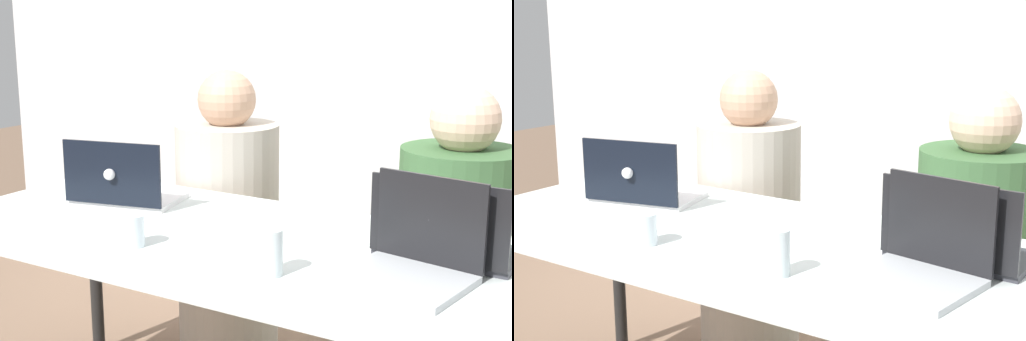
% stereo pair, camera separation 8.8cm
% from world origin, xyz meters
% --- Properties ---
extents(back_wall, '(5.06, 0.10, 2.54)m').
position_xyz_m(back_wall, '(0.00, 1.46, 1.27)').
color(back_wall, silver).
rests_on(back_wall, ground).
extents(desk, '(1.94, 0.80, 0.75)m').
position_xyz_m(desk, '(0.00, 0.00, 0.69)').
color(desk, silver).
rests_on(desk, ground).
extents(person_on_left, '(0.44, 0.44, 1.17)m').
position_xyz_m(person_on_left, '(-0.46, 0.63, 0.52)').
color(person_on_left, '#BAB0A2').
rests_on(person_on_left, ground).
extents(person_on_right, '(0.44, 0.44, 1.16)m').
position_xyz_m(person_on_right, '(0.46, 0.63, 0.52)').
color(person_on_right, '#395E35').
rests_on(person_on_right, ground).
extents(laptop_back_left, '(0.39, 0.31, 0.23)m').
position_xyz_m(laptop_back_left, '(-0.53, 0.10, 0.80)').
color(laptop_back_left, silver).
rests_on(laptop_back_left, desk).
extents(laptop_back_right, '(0.37, 0.27, 0.23)m').
position_xyz_m(laptop_back_right, '(0.56, 0.11, 0.80)').
color(laptop_back_right, '#35353D').
rests_on(laptop_back_right, desk).
extents(laptop_front_right, '(0.33, 0.31, 0.24)m').
position_xyz_m(laptop_front_right, '(0.53, -0.07, 0.81)').
color(laptop_front_right, '#B1B6BA').
rests_on(laptop_front_right, desk).
extents(water_glass_left, '(0.07, 0.07, 0.09)m').
position_xyz_m(water_glass_left, '(-0.22, -0.23, 0.79)').
color(water_glass_left, silver).
rests_on(water_glass_left, desk).
extents(water_glass_right, '(0.06, 0.06, 0.12)m').
position_xyz_m(water_glass_right, '(0.22, -0.23, 0.80)').
color(water_glass_right, silver).
rests_on(water_glass_right, desk).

